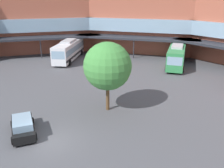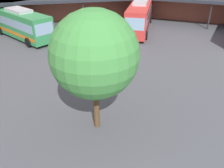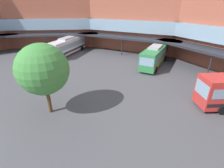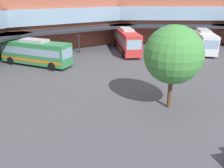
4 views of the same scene
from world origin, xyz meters
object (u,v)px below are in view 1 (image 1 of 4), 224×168
(plaza_tree, at_px, (108,66))
(bus_3, at_px, (69,50))
(bus_1, at_px, (176,56))
(parked_car, at_px, (23,126))

(plaza_tree, bearing_deg, bus_3, 143.56)
(bus_1, distance_m, bus_3, 19.58)
(bus_1, distance_m, parked_car, 28.89)
(bus_1, relative_size, plaza_tree, 1.49)
(bus_1, xyz_separation_m, parked_car, (-3.05, -28.71, -1.12))
(bus_3, relative_size, parked_car, 2.57)
(plaza_tree, bearing_deg, bus_1, 90.60)
(bus_1, bearing_deg, parked_car, -23.24)
(plaza_tree, bearing_deg, parked_car, -111.71)
(bus_1, height_order, bus_3, bus_3)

